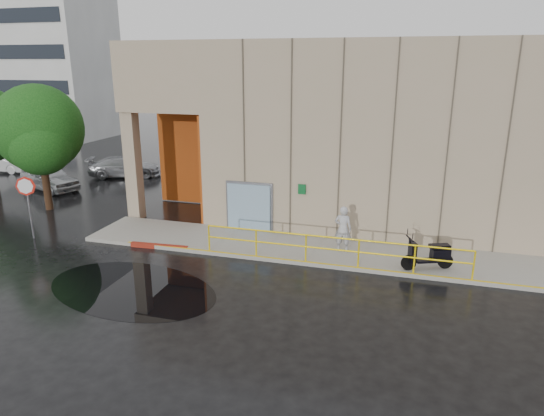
# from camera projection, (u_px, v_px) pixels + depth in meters

# --- Properties ---
(ground) EXTENTS (120.00, 120.00, 0.00)m
(ground) POSITION_uv_depth(u_px,v_px,m) (186.00, 290.00, 15.75)
(ground) COLOR black
(ground) RESTS_ON ground
(sidewalk) EXTENTS (20.00, 3.00, 0.15)m
(sidewalk) POSITION_uv_depth(u_px,v_px,m) (331.00, 251.00, 18.81)
(sidewalk) COLOR gray
(sidewalk) RESTS_ON ground
(building) EXTENTS (20.00, 10.17, 8.00)m
(building) POSITION_uv_depth(u_px,v_px,m) (378.00, 125.00, 23.30)
(building) COLOR tan
(building) RESTS_ON ground
(guardrail) EXTENTS (9.56, 0.06, 1.03)m
(guardrail) POSITION_uv_depth(u_px,v_px,m) (332.00, 250.00, 17.33)
(guardrail) COLOR yellow
(guardrail) RESTS_ON sidewalk
(distant_building) EXTENTS (12.00, 8.08, 15.00)m
(distant_building) POSITION_uv_depth(u_px,v_px,m) (44.00, 58.00, 46.73)
(distant_building) COLOR #B7B7B2
(distant_building) RESTS_ON ground
(person) EXTENTS (0.68, 0.47, 1.80)m
(person) POSITION_uv_depth(u_px,v_px,m) (343.00, 229.00, 18.40)
(person) COLOR #B0B0B5
(person) RESTS_ON sidewalk
(scooter) EXTENTS (1.91, 1.24, 1.44)m
(scooter) POSITION_uv_depth(u_px,v_px,m) (429.00, 247.00, 16.78)
(scooter) COLOR black
(scooter) RESTS_ON sidewalk
(stop_sign) EXTENTS (0.77, 0.31, 2.67)m
(stop_sign) POSITION_uv_depth(u_px,v_px,m) (27.00, 194.00, 19.85)
(stop_sign) COLOR #5A5A5E
(stop_sign) RESTS_ON ground
(red_curb) EXTENTS (2.41, 0.33, 0.18)m
(red_curb) POSITION_uv_depth(u_px,v_px,m) (159.00, 246.00, 19.27)
(red_curb) COLOR maroon
(red_curb) RESTS_ON ground
(puddle) EXTENTS (6.79, 4.96, 0.01)m
(puddle) POSITION_uv_depth(u_px,v_px,m) (132.00, 289.00, 15.87)
(puddle) COLOR black
(puddle) RESTS_ON ground
(car_a) EXTENTS (4.56, 3.11, 1.44)m
(car_a) POSITION_uv_depth(u_px,v_px,m) (49.00, 178.00, 28.01)
(car_a) COLOR #ACB0B4
(car_a) RESTS_ON ground
(car_b) EXTENTS (4.09, 1.83, 1.30)m
(car_b) POSITION_uv_depth(u_px,v_px,m) (2.00, 162.00, 32.63)
(car_b) COLOR silver
(car_b) RESTS_ON ground
(car_c) EXTENTS (4.88, 3.42, 1.31)m
(car_c) POSITION_uv_depth(u_px,v_px,m) (125.00, 167.00, 31.24)
(car_c) COLOR #9E9FA4
(car_c) RESTS_ON ground
(tree_near) EXTENTS (4.21, 4.22, 6.17)m
(tree_near) POSITION_uv_depth(u_px,v_px,m) (39.00, 132.00, 23.17)
(tree_near) COLOR black
(tree_near) RESTS_ON ground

